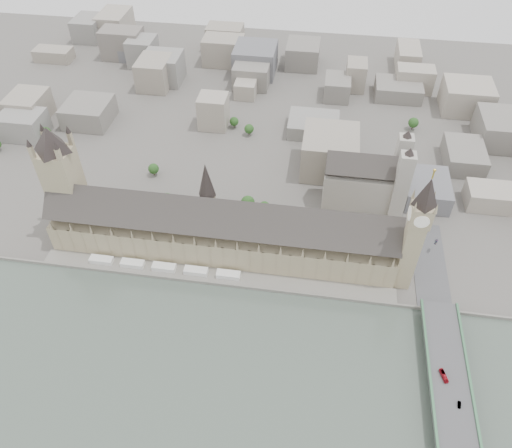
# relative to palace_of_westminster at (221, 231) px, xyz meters

# --- Properties ---
(ground) EXTENTS (900.00, 900.00, 0.00)m
(ground) POSITION_rel_palace_of_westminster_xyz_m (0.00, -19.70, -22.71)
(ground) COLOR #595651
(ground) RESTS_ON ground
(embankment_wall) EXTENTS (600.00, 1.50, 3.00)m
(embankment_wall) POSITION_rel_palace_of_westminster_xyz_m (0.00, -34.70, -21.21)
(embankment_wall) COLOR slate
(embankment_wall) RESTS_ON ground
(river_terrace) EXTENTS (270.00, 15.00, 2.00)m
(river_terrace) POSITION_rel_palace_of_westminster_xyz_m (0.00, -27.20, -21.71)
(river_terrace) COLOR slate
(river_terrace) RESTS_ON ground
(terrace_tents) EXTENTS (118.00, 7.00, 4.00)m
(terrace_tents) POSITION_rel_palace_of_westminster_xyz_m (-40.00, -26.70, -18.71)
(terrace_tents) COLOR white
(terrace_tents) RESTS_ON river_terrace
(palace_of_westminster) EXTENTS (265.00, 40.73, 55.44)m
(palace_of_westminster) POSITION_rel_palace_of_westminster_xyz_m (0.00, 0.00, 0.00)
(palace_of_westminster) COLOR gray
(palace_of_westminster) RESTS_ON ground
(elizabeth_tower) EXTENTS (17.00, 17.00, 107.50)m
(elizabeth_tower) POSITION_rel_palace_of_westminster_xyz_m (138.00, -11.70, 35.38)
(elizabeth_tower) COLOR gray
(elizabeth_tower) RESTS_ON ground
(victoria_tower) EXTENTS (30.00, 30.00, 100.00)m
(victoria_tower) POSITION_rel_palace_of_westminster_xyz_m (-122.00, 6.30, 32.50)
(victoria_tower) COLOR gray
(victoria_tower) RESTS_ON ground
(central_tower) EXTENTS (13.00, 13.00, 48.00)m
(central_tower) POSITION_rel_palace_of_westminster_xyz_m (-10.00, 6.30, 35.21)
(central_tower) COLOR tan
(central_tower) RESTS_ON ground
(westminster_bridge) EXTENTS (25.00, 325.00, 10.25)m
(westminster_bridge) POSITION_rel_palace_of_westminster_xyz_m (162.00, -107.20, -17.58)
(westminster_bridge) COLOR #474749
(westminster_bridge) RESTS_ON ground
(westminster_abbey) EXTENTS (68.00, 36.00, 64.00)m
(westminster_abbey) POSITION_rel_palace_of_westminster_xyz_m (110.92, 75.30, 2.38)
(westminster_abbey) COLOR #A29E91
(westminster_abbey) RESTS_ON ground
(city_skyline_inland) EXTENTS (720.00, 360.00, 38.00)m
(city_skyline_inland) POSITION_rel_palace_of_westminster_xyz_m (0.00, 225.30, -3.71)
(city_skyline_inland) COLOR gray
(city_skyline_inland) RESTS_ON ground
(park_trees) EXTENTS (110.00, 30.00, 15.00)m
(park_trees) POSITION_rel_palace_of_westminster_xyz_m (-10.00, 40.30, -15.21)
(park_trees) COLOR #184217
(park_trees) RESTS_ON ground
(red_bus_north) EXTENTS (4.86, 9.78, 2.66)m
(red_bus_north) POSITION_rel_palace_of_westminster_xyz_m (158.14, -92.69, -11.13)
(red_bus_north) COLOR #B31420
(red_bus_north) RESTS_ON westminster_bridge
(car_silver) EXTENTS (2.19, 4.77, 1.52)m
(car_silver) POSITION_rel_palace_of_westminster_xyz_m (165.23, -110.21, -11.70)
(car_silver) COLOR gray
(car_silver) RESTS_ON westminster_bridge
(car_approach) EXTENTS (3.99, 5.72, 1.54)m
(car_approach) POSITION_rel_palace_of_westminster_xyz_m (166.02, 24.92, -11.69)
(car_approach) COLOR gray
(car_approach) RESTS_ON westminster_bridge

